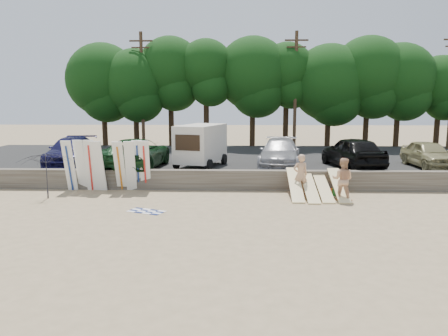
# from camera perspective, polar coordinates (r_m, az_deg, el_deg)

# --- Properties ---
(ground) EXTENTS (120.00, 120.00, 0.00)m
(ground) POSITION_cam_1_polar(r_m,az_deg,el_deg) (19.30, 9.03, -4.68)
(ground) COLOR tan
(ground) RESTS_ON ground
(seawall) EXTENTS (44.00, 0.50, 1.00)m
(seawall) POSITION_cam_1_polar(r_m,az_deg,el_deg) (22.11, 8.12, -1.59)
(seawall) COLOR #6B6356
(seawall) RESTS_ON ground
(parking_lot) EXTENTS (44.00, 14.50, 0.70)m
(parking_lot) POSITION_cam_1_polar(r_m,az_deg,el_deg) (29.50, 6.56, 0.77)
(parking_lot) COLOR #282828
(parking_lot) RESTS_ON ground
(treeline) EXTENTS (32.67, 6.27, 8.91)m
(treeline) POSITION_cam_1_polar(r_m,az_deg,el_deg) (36.26, 5.70, 11.75)
(treeline) COLOR #382616
(treeline) RESTS_ON parking_lot
(utility_poles) EXTENTS (25.80, 0.26, 9.00)m
(utility_poles) POSITION_cam_1_polar(r_m,az_deg,el_deg) (34.90, 9.31, 10.32)
(utility_poles) COLOR #473321
(utility_poles) RESTS_ON parking_lot
(box_trailer) EXTENTS (2.96, 4.13, 2.39)m
(box_trailer) POSITION_cam_1_polar(r_m,az_deg,el_deg) (24.94, -3.04, 3.24)
(box_trailer) COLOR beige
(box_trailer) RESTS_ON parking_lot
(car_0) EXTENTS (2.77, 5.66, 1.58)m
(car_0) POSITION_cam_1_polar(r_m,az_deg,el_deg) (27.19, -19.32, 2.06)
(car_0) COLOR #12113C
(car_0) RESTS_ON parking_lot
(car_1) EXTENTS (3.19, 6.17, 1.66)m
(car_1) POSITION_cam_1_polar(r_m,az_deg,el_deg) (24.86, -11.37, 1.89)
(car_1) COLOR #13361A
(car_1) RESTS_ON parking_lot
(car_2) EXTENTS (2.92, 5.68, 1.58)m
(car_2) POSITION_cam_1_polar(r_m,az_deg,el_deg) (25.04, 7.30, 1.94)
(car_2) COLOR #949499
(car_2) RESTS_ON parking_lot
(car_3) EXTENTS (2.94, 5.47, 1.77)m
(car_3) POSITION_cam_1_polar(r_m,az_deg,el_deg) (25.53, 16.44, 2.00)
(car_3) COLOR black
(car_3) RESTS_ON parking_lot
(car_4) EXTENTS (1.91, 4.48, 1.51)m
(car_4) POSITION_cam_1_polar(r_m,az_deg,el_deg) (27.21, 25.13, 1.65)
(car_4) COLOR #999161
(car_4) RESTS_ON parking_lot
(surfboard_upright_0) EXTENTS (0.54, 0.68, 2.54)m
(surfboard_upright_0) POSITION_cam_1_polar(r_m,az_deg,el_deg) (22.84, -19.54, 0.28)
(surfboard_upright_0) COLOR white
(surfboard_upright_0) RESTS_ON ground
(surfboard_upright_1) EXTENTS (0.55, 0.62, 2.56)m
(surfboard_upright_1) POSITION_cam_1_polar(r_m,az_deg,el_deg) (22.80, -18.19, 0.35)
(surfboard_upright_1) COLOR white
(surfboard_upright_1) RESTS_ON ground
(surfboard_upright_2) EXTENTS (0.53, 0.55, 2.57)m
(surfboard_upright_2) POSITION_cam_1_polar(r_m,az_deg,el_deg) (22.54, -17.04, 0.33)
(surfboard_upright_2) COLOR white
(surfboard_upright_2) RESTS_ON ground
(surfboard_upright_3) EXTENTS (0.56, 0.74, 2.53)m
(surfboard_upright_3) POSITION_cam_1_polar(r_m,az_deg,el_deg) (22.29, -16.02, 0.23)
(surfboard_upright_3) COLOR white
(surfboard_upright_3) RESTS_ON ground
(surfboard_upright_4) EXTENTS (0.51, 0.81, 2.51)m
(surfboard_upright_4) POSITION_cam_1_polar(r_m,az_deg,el_deg) (22.11, -13.47, 0.23)
(surfboard_upright_4) COLOR white
(surfboard_upright_4) RESTS_ON ground
(surfboard_upright_5) EXTENTS (0.56, 0.78, 2.52)m
(surfboard_upright_5) POSITION_cam_1_polar(r_m,az_deg,el_deg) (21.95, -12.14, 0.24)
(surfboard_upright_5) COLOR white
(surfboard_upright_5) RESTS_ON ground
(surfboard_upright_6) EXTENTS (0.58, 0.67, 2.55)m
(surfboard_upright_6) POSITION_cam_1_polar(r_m,az_deg,el_deg) (22.06, -11.19, 0.35)
(surfboard_upright_6) COLOR white
(surfboard_upright_6) RESTS_ON ground
(surfboard_upright_7) EXTENTS (0.55, 0.72, 2.54)m
(surfboard_upright_7) POSITION_cam_1_polar(r_m,az_deg,el_deg) (21.95, -10.31, 0.31)
(surfboard_upright_7) COLOR white
(surfboard_upright_7) RESTS_ON ground
(surfboard_low_0) EXTENTS (0.56, 2.81, 1.17)m
(surfboard_low_0) POSITION_cam_1_polar(r_m,az_deg,el_deg) (20.63, 9.27, -2.13)
(surfboard_low_0) COLOR #F9E09D
(surfboard_low_0) RESTS_ON ground
(surfboard_low_1) EXTENTS (0.56, 2.90, 0.91)m
(surfboard_low_1) POSITION_cam_1_polar(r_m,az_deg,el_deg) (20.62, 11.15, -2.56)
(surfboard_low_1) COLOR #F9E09D
(surfboard_low_1) RESTS_ON ground
(surfboard_low_2) EXTENTS (0.56, 2.90, 0.89)m
(surfboard_low_2) POSITION_cam_1_polar(r_m,az_deg,el_deg) (20.88, 12.83, -2.50)
(surfboard_low_2) COLOR #F9E09D
(surfboard_low_2) RESTS_ON ground
(surfboard_low_3) EXTENTS (0.56, 2.82, 1.15)m
(surfboard_low_3) POSITION_cam_1_polar(r_m,az_deg,el_deg) (20.98, 14.75, -2.15)
(surfboard_low_3) COLOR #F9E09D
(surfboard_low_3) RESTS_ON ground
(beachgoer_a) EXTENTS (0.80, 0.61, 1.96)m
(beachgoer_a) POSITION_cam_1_polar(r_m,az_deg,el_deg) (20.95, 9.95, -0.88)
(beachgoer_a) COLOR tan
(beachgoer_a) RESTS_ON ground
(beachgoer_b) EXTENTS (1.16, 1.04, 1.95)m
(beachgoer_b) POSITION_cam_1_polar(r_m,az_deg,el_deg) (20.17, 15.22, -1.46)
(beachgoer_b) COLOR tan
(beachgoer_b) RESTS_ON ground
(cooler) EXTENTS (0.42, 0.35, 0.32)m
(cooler) POSITION_cam_1_polar(r_m,az_deg,el_deg) (21.42, 14.51, -3.05)
(cooler) COLOR #268E39
(cooler) RESTS_ON ground
(gear_bag) EXTENTS (0.35, 0.31, 0.22)m
(gear_bag) POSITION_cam_1_polar(r_m,az_deg,el_deg) (21.92, 13.64, -2.89)
(gear_bag) COLOR orange
(gear_bag) RESTS_ON ground
(beach_towel) EXTENTS (1.96, 1.96, 0.00)m
(beach_towel) POSITION_cam_1_polar(r_m,az_deg,el_deg) (18.11, -10.10, -5.59)
(beach_towel) COLOR white
(beach_towel) RESTS_ON ground
(beach_umbrella) EXTENTS (3.28, 3.27, 2.15)m
(beach_umbrella) POSITION_cam_1_polar(r_m,az_deg,el_deg) (21.52, -22.30, -0.91)
(beach_umbrella) COLOR black
(beach_umbrella) RESTS_ON ground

